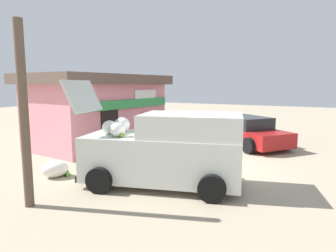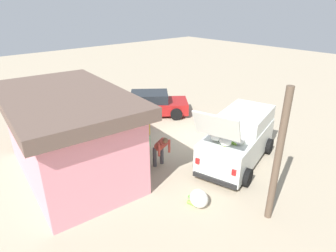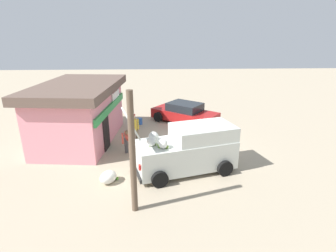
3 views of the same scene
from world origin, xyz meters
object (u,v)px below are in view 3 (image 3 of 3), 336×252
delivery_van (188,149)px  customer_bending (129,139)px  storefront_bar (80,112)px  parked_sedan (185,113)px  unloaded_banana_pile (108,177)px  paint_bucket (140,121)px  vendor_standing (134,128)px

delivery_van → customer_bending: size_ratio=3.53×
storefront_bar → delivery_van: 6.43m
storefront_bar → customer_bending: bearing=-125.3°
parked_sedan → unloaded_banana_pile: 8.19m
customer_bending → paint_bucket: (4.41, -0.28, -0.61)m
parked_sedan → paint_bucket: 2.93m
storefront_bar → parked_sedan: size_ratio=1.50×
storefront_bar → unloaded_banana_pile: storefront_bar is taller
paint_bucket → storefront_bar: bearing=130.4°
storefront_bar → parked_sedan: (2.84, -5.85, -1.00)m
vendor_standing → customer_bending: vendor_standing is taller
parked_sedan → customer_bending: 5.70m
parked_sedan → paint_bucket: size_ratio=10.86×
delivery_van → vendor_standing: size_ratio=2.89×
parked_sedan → delivery_van: bearing=175.3°
storefront_bar → customer_bending: storefront_bar is taller
delivery_van → paint_bucket: bearing=21.3°
storefront_bar → unloaded_banana_pile: bearing=-154.6°
unloaded_banana_pile → customer_bending: bearing=-12.9°
vendor_standing → unloaded_banana_pile: (-3.69, 0.73, -0.72)m
storefront_bar → paint_bucket: storefront_bar is taller
parked_sedan → customer_bending: size_ratio=3.27×
delivery_van → vendor_standing: 3.75m
paint_bucket → unloaded_banana_pile: bearing=173.0°
vendor_standing → paint_bucket: size_ratio=4.06×
storefront_bar → delivery_van: (-3.55, -5.32, -0.63)m
unloaded_banana_pile → paint_bucket: unloaded_banana_pile is taller
vendor_standing → customer_bending: size_ratio=1.22×
customer_bending → paint_bucket: 4.46m
customer_bending → unloaded_banana_pile: 2.66m
delivery_van → customer_bending: bearing=58.1°
unloaded_banana_pile → paint_bucket: 6.99m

